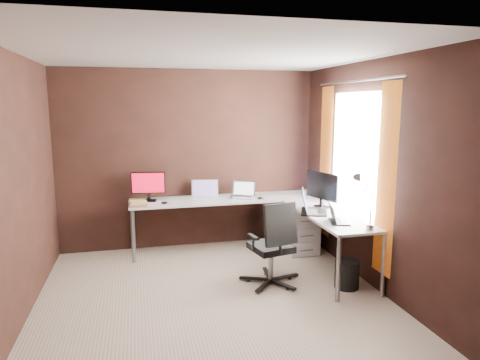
% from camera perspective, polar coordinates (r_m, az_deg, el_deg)
% --- Properties ---
extents(room, '(3.60, 3.60, 2.50)m').
position_cam_1_polar(room, '(4.46, 0.31, 0.49)').
color(room, '#C6B29A').
rests_on(room, ground).
extents(desk, '(2.65, 2.25, 0.73)m').
position_cam_1_polar(desk, '(5.63, 2.87, -3.73)').
color(desk, white).
rests_on(desk, ground).
extents(drawer_pedestal, '(0.42, 0.50, 0.60)m').
position_cam_1_polar(drawer_pedestal, '(6.02, 7.94, -6.65)').
color(drawer_pedestal, white).
rests_on(drawer_pedestal, ground).
extents(monitor_left, '(0.45, 0.16, 0.40)m').
position_cam_1_polar(monitor_left, '(5.88, -12.13, -0.61)').
color(monitor_left, black).
rests_on(monitor_left, desk).
extents(monitor_right, '(0.21, 0.53, 0.45)m').
position_cam_1_polar(monitor_right, '(5.47, 10.91, -0.99)').
color(monitor_right, black).
rests_on(monitor_right, desk).
extents(laptop_white, '(0.40, 0.32, 0.24)m').
position_cam_1_polar(laptop_white, '(5.97, -4.70, -1.92)').
color(laptop_white, white).
rests_on(laptop_white, desk).
extents(laptop_silver, '(0.40, 0.37, 0.22)m').
position_cam_1_polar(laptop_silver, '(6.00, 0.38, -1.87)').
color(laptop_silver, silver).
rests_on(laptop_silver, desk).
extents(laptop_black_big, '(0.45, 0.51, 0.28)m').
position_cam_1_polar(laptop_black_big, '(5.25, 9.40, -3.63)').
color(laptop_black_big, black).
rests_on(laptop_black_big, desk).
extents(laptop_black_small, '(0.28, 0.33, 0.19)m').
position_cam_1_polar(laptop_black_small, '(4.86, 12.77, -5.03)').
color(laptop_black_small, black).
rests_on(laptop_black_small, desk).
extents(book_stack, '(0.24, 0.20, 0.07)m').
position_cam_1_polar(book_stack, '(5.64, -13.44, -3.06)').
color(book_stack, '#A7705A').
rests_on(book_stack, desk).
extents(mouse_left, '(0.09, 0.06, 0.03)m').
position_cam_1_polar(mouse_left, '(5.70, -10.05, -3.00)').
color(mouse_left, black).
rests_on(mouse_left, desk).
extents(mouse_corner, '(0.09, 0.07, 0.03)m').
position_cam_1_polar(mouse_corner, '(5.88, 2.73, -2.44)').
color(mouse_corner, black).
rests_on(mouse_corner, desk).
extents(desk_lamp, '(0.19, 0.22, 0.59)m').
position_cam_1_polar(desk_lamp, '(4.61, 16.03, -1.83)').
color(desk_lamp, slate).
rests_on(desk_lamp, desk).
extents(office_chair, '(0.54, 0.56, 0.97)m').
position_cam_1_polar(office_chair, '(4.92, 4.34, -10.62)').
color(office_chair, black).
rests_on(office_chair, ground).
extents(wastebasket, '(0.33, 0.33, 0.31)m').
position_cam_1_polar(wastebasket, '(5.01, 14.07, -12.08)').
color(wastebasket, black).
rests_on(wastebasket, ground).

